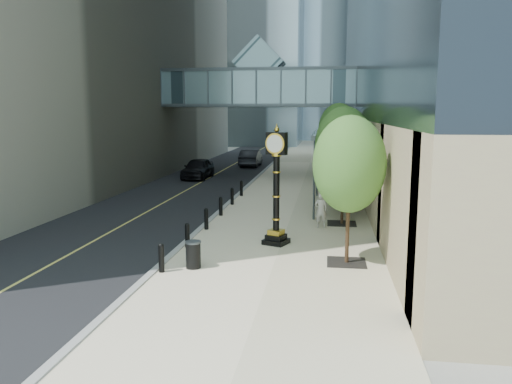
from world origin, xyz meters
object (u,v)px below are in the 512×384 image
pedestrian (321,210)px  car_far (251,158)px  car_near (198,168)px  trash_bin (193,255)px  street_clock (276,194)px

pedestrian → car_far: bearing=-75.9°
car_near → car_far: bearing=74.1°
trash_bin → car_far: size_ratio=0.17×
trash_bin → car_near: 24.64m
car_near → pedestrian: bearing=-58.1°
car_near → car_far: size_ratio=0.95×
pedestrian → car_near: 19.94m
trash_bin → car_far: (-3.16, 33.89, 0.36)m
trash_bin → car_near: size_ratio=0.18×
street_clock → trash_bin: bearing=-103.4°
trash_bin → car_far: 34.04m
pedestrian → car_near: size_ratio=0.34×
trash_bin → pedestrian: 8.14m
street_clock → car_far: (-5.70, 30.23, -1.27)m
trash_bin → pedestrian: bearing=57.8°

